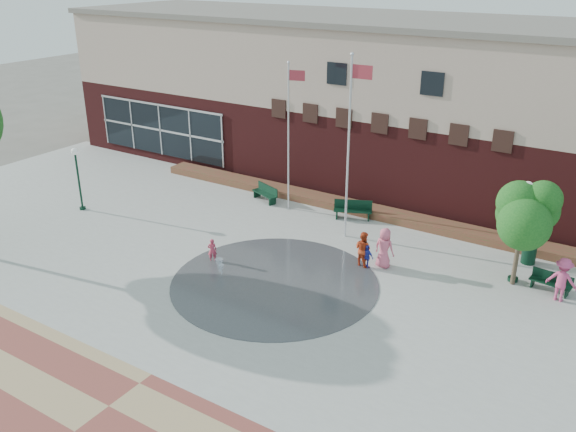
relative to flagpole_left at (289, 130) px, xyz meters
The scene contains 22 objects.
ground 11.58m from the flagpole_left, 69.30° to the right, with size 120.00×120.00×0.00m, color #666056.
plaza_concrete 8.33m from the flagpole_left, 57.93° to the right, with size 46.00×18.00×0.01m, color #A8A8A0.
paver_band 18.00m from the flagpole_left, 77.43° to the right, with size 46.00×6.00×0.01m, color brown.
splash_pad 9.08m from the flagpole_left, 61.72° to the right, with size 8.40×8.40×0.01m, color #383A3D.
library_building 8.33m from the flagpole_left, 62.78° to the left, with size 44.40×10.40×9.20m.
flower_bed 5.90m from the flagpole_left, 21.81° to the left, with size 26.00×1.20×0.40m, color maroon.
flagpole_left is the anchor object (origin of this frame).
flagpole_right 4.44m from the flagpole_left, 20.13° to the right, with size 1.05×0.17×8.51m.
lamp_left 11.04m from the flagpole_left, 146.70° to the right, with size 0.35×0.35×3.35m.
lamp_right 12.11m from the flagpole_left, ahead, with size 0.46×0.46×4.31m.
bench_left 4.30m from the flagpole_left, behind, with size 1.82×1.09×0.89m.
bench_mid 5.25m from the flagpole_left, ahead, with size 1.95×1.26×0.96m.
bench_right 14.01m from the flagpole_left, ahead, with size 1.62×0.64×0.79m.
trash_can 12.58m from the flagpole_left, ahead, with size 0.64×0.64×1.06m.
tree_mid 12.13m from the flagpole_left, ahead, with size 2.63×2.63×4.43m.
water_jet_a 8.87m from the flagpole_left, 79.36° to the right, with size 0.34×0.34×0.65m, color white.
water_jet_b 9.01m from the flagpole_left, 78.11° to the right, with size 0.22×0.22×0.50m, color white.
child_splash 7.85m from the flagpole_left, 86.25° to the right, with size 0.39×0.25×1.06m, color #CB3851.
adult_red 7.96m from the flagpole_left, 31.73° to the right, with size 0.76×0.60×1.57m, color #C03C1A.
adult_pink 8.40m from the flagpole_left, 26.21° to the right, with size 0.87×0.57×1.78m, color #DB5C77.
child_blue 8.32m from the flagpole_left, 31.33° to the right, with size 0.63×0.26×1.07m, color #2933B7.
person_bench 14.33m from the flagpole_left, ahead, with size 1.15×0.66×1.78m, color #D04578.
Camera 1 is at (12.11, -14.95, 12.09)m, focal length 38.00 mm.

